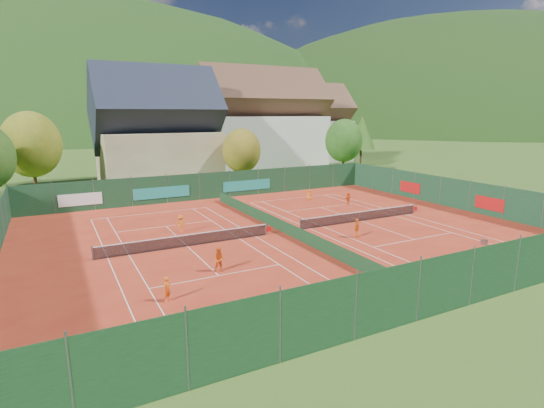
% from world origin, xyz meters
% --- Properties ---
extents(ground, '(600.00, 600.00, 0.00)m').
position_xyz_m(ground, '(0.00, 0.00, -0.02)').
color(ground, '#33551A').
rests_on(ground, ground).
extents(clay_pad, '(40.00, 32.00, 0.01)m').
position_xyz_m(clay_pad, '(0.00, 0.00, 0.01)').
color(clay_pad, '#AB2C19').
rests_on(clay_pad, ground).
extents(court_markings_left, '(11.03, 23.83, 0.00)m').
position_xyz_m(court_markings_left, '(-8.00, 0.00, 0.01)').
color(court_markings_left, white).
rests_on(court_markings_left, ground).
extents(court_markings_right, '(11.03, 23.83, 0.00)m').
position_xyz_m(court_markings_right, '(8.00, 0.00, 0.01)').
color(court_markings_right, white).
rests_on(court_markings_right, ground).
extents(tennis_net_left, '(13.30, 0.10, 1.02)m').
position_xyz_m(tennis_net_left, '(-7.85, 0.00, 0.51)').
color(tennis_net_left, '#59595B').
rests_on(tennis_net_left, ground).
extents(tennis_net_right, '(13.30, 0.10, 1.02)m').
position_xyz_m(tennis_net_right, '(8.15, 0.00, 0.51)').
color(tennis_net_right, '#59595B').
rests_on(tennis_net_right, ground).
extents(court_divider, '(0.03, 28.80, 1.00)m').
position_xyz_m(court_divider, '(0.00, 0.00, 0.50)').
color(court_divider, '#14381D').
rests_on(court_divider, ground).
extents(fence_north, '(40.00, 0.10, 3.00)m').
position_xyz_m(fence_north, '(-0.46, 15.99, 1.47)').
color(fence_north, '#14371E').
rests_on(fence_north, ground).
extents(fence_south, '(40.00, 0.04, 3.00)m').
position_xyz_m(fence_south, '(0.00, -16.00, 1.50)').
color(fence_south, '#14371B').
rests_on(fence_south, ground).
extents(fence_east, '(0.09, 32.00, 3.00)m').
position_xyz_m(fence_east, '(20.00, 0.05, 1.48)').
color(fence_east, '#153B23').
rests_on(fence_east, ground).
extents(chalet, '(16.20, 12.00, 16.00)m').
position_xyz_m(chalet, '(-3.00, 30.00, 6.62)').
color(chalet, '#C7B58C').
rests_on(chalet, ground).
extents(hotel_block_a, '(21.60, 11.00, 17.25)m').
position_xyz_m(hotel_block_a, '(16.00, 36.00, 7.38)').
color(hotel_block_a, silver).
rests_on(hotel_block_a, ground).
extents(hotel_block_b, '(17.28, 10.00, 15.50)m').
position_xyz_m(hotel_block_b, '(30.00, 44.00, 6.62)').
color(hotel_block_b, silver).
rests_on(hotel_block_b, ground).
extents(tree_west_mid, '(6.44, 6.44, 9.78)m').
position_xyz_m(tree_west_mid, '(-18.00, 26.00, 6.07)').
color(tree_west_mid, '#452B18').
rests_on(tree_west_mid, ground).
extents(tree_center, '(5.01, 5.01, 7.60)m').
position_xyz_m(tree_center, '(6.00, 22.00, 4.72)').
color(tree_center, '#422717').
rests_on(tree_center, ground).
extents(tree_east_front, '(5.72, 5.72, 8.69)m').
position_xyz_m(tree_east_front, '(24.00, 24.00, 5.39)').
color(tree_east_front, '#443018').
rests_on(tree_east_front, ground).
extents(tree_east_mid, '(5.04, 5.04, 9.00)m').
position_xyz_m(tree_east_mid, '(34.00, 32.00, 6.06)').
color(tree_east_mid, '#402517').
rests_on(tree_east_mid, ground).
extents(tree_east_back, '(7.15, 7.15, 10.86)m').
position_xyz_m(tree_east_back, '(26.00, 40.00, 6.74)').
color(tree_east_back, '#412D17').
rests_on(tree_east_back, ground).
extents(mountain_backdrop, '(820.00, 530.00, 242.00)m').
position_xyz_m(mountain_backdrop, '(28.54, 233.48, -39.64)').
color(mountain_backdrop, black).
rests_on(mountain_backdrop, ground).
extents(ball_hopper, '(0.34, 0.34, 0.80)m').
position_xyz_m(ball_hopper, '(10.55, -10.42, 0.56)').
color(ball_hopper, slate).
rests_on(ball_hopper, ground).
extents(loose_ball_0, '(0.07, 0.07, 0.07)m').
position_xyz_m(loose_ball_0, '(-8.85, -4.36, 0.03)').
color(loose_ball_0, '#CCD833').
rests_on(loose_ball_0, ground).
extents(loose_ball_1, '(0.07, 0.07, 0.07)m').
position_xyz_m(loose_ball_1, '(2.72, -8.33, 0.03)').
color(loose_ball_1, '#CCD833').
rests_on(loose_ball_1, ground).
extents(player_left_near, '(0.58, 0.55, 1.34)m').
position_xyz_m(player_left_near, '(-11.58, -8.48, 0.67)').
color(player_left_near, orange).
rests_on(player_left_near, ground).
extents(player_left_mid, '(0.91, 0.80, 1.57)m').
position_xyz_m(player_left_mid, '(-7.71, -5.83, 0.78)').
color(player_left_mid, '#D74E13').
rests_on(player_left_mid, ground).
extents(player_left_far, '(1.02, 0.72, 1.44)m').
position_xyz_m(player_left_far, '(-7.35, 3.94, 0.72)').
color(player_left_far, orange).
rests_on(player_left_far, ground).
extents(player_right_near, '(0.90, 0.90, 1.53)m').
position_xyz_m(player_right_near, '(4.35, -3.90, 0.77)').
color(player_right_near, orange).
rests_on(player_right_near, ground).
extents(player_right_far_a, '(0.68, 0.52, 1.23)m').
position_xyz_m(player_right_far_a, '(8.99, 10.21, 0.62)').
color(player_right_far_a, orange).
rests_on(player_right_far_a, ground).
extents(player_right_far_b, '(1.26, 0.80, 1.30)m').
position_xyz_m(player_right_far_b, '(11.42, 6.35, 0.65)').
color(player_right_far_b, '#F35A15').
rests_on(player_right_far_b, ground).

